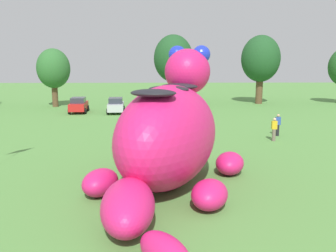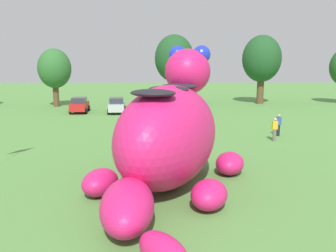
{
  "view_description": "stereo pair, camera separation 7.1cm",
  "coord_description": "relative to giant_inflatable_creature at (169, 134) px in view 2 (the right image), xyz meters",
  "views": [
    {
      "loc": [
        -0.17,
        -16.22,
        5.71
      ],
      "look_at": [
        0.23,
        0.74,
        2.59
      ],
      "focal_mm": 37.59,
      "sensor_mm": 36.0,
      "label": 1
    },
    {
      "loc": [
        -0.1,
        -16.22,
        5.71
      ],
      "look_at": [
        0.23,
        0.74,
        2.59
      ],
      "focal_mm": 37.59,
      "sensor_mm": 36.0,
      "label": 2
    }
  ],
  "objects": [
    {
      "name": "ground_plane",
      "position": [
        -0.24,
        0.28,
        -2.41
      ],
      "size": [
        160.0,
        160.0,
        0.0
      ],
      "primitive_type": "plane",
      "color": "#568E42"
    },
    {
      "name": "giant_inflatable_creature",
      "position": [
        0.0,
        0.0,
        0.0
      ],
      "size": [
        8.15,
        13.24,
        6.58
      ],
      "color": "#E01E6B",
      "rests_on": "ground"
    },
    {
      "name": "car_red",
      "position": [
        -9.62,
        23.88,
        -1.55
      ],
      "size": [
        2.18,
        4.22,
        1.72
      ],
      "color": "red",
      "rests_on": "ground"
    },
    {
      "name": "car_silver",
      "position": [
        -5.35,
        23.43,
        -1.55
      ],
      "size": [
        2.18,
        4.22,
        1.72
      ],
      "color": "#B7BABF",
      "rests_on": "ground"
    },
    {
      "name": "car_blue",
      "position": [
        -1.34,
        23.37,
        -1.55
      ],
      "size": [
        2.42,
        4.32,
        1.72
      ],
      "color": "#2347B7",
      "rests_on": "ground"
    },
    {
      "name": "tree_left",
      "position": [
        -13.8,
        29.21,
        2.39
      ],
      "size": [
        4.13,
        4.13,
        7.33
      ],
      "color": "brown",
      "rests_on": "ground"
    },
    {
      "name": "tree_mid_left",
      "position": [
        1.42,
        31.58,
        3.63
      ],
      "size": [
        5.2,
        5.2,
        9.22
      ],
      "color": "brown",
      "rests_on": "ground"
    },
    {
      "name": "tree_centre_left",
      "position": [
        13.18,
        31.82,
        3.61
      ],
      "size": [
        5.18,
        5.18,
        9.19
      ],
      "color": "brown",
      "rests_on": "ground"
    },
    {
      "name": "spectator_near_inflatable",
      "position": [
        2.26,
        18.99,
        -1.55
      ],
      "size": [
        0.38,
        0.26,
        1.71
      ],
      "color": "#2D334C",
      "rests_on": "ground"
    },
    {
      "name": "spectator_mid_field",
      "position": [
        8.74,
        10.68,
        -1.55
      ],
      "size": [
        0.38,
        0.26,
        1.71
      ],
      "color": "black",
      "rests_on": "ground"
    },
    {
      "name": "spectator_by_cars",
      "position": [
        7.88,
        8.9,
        -1.55
      ],
      "size": [
        0.38,
        0.26,
        1.71
      ],
      "color": "#726656",
      "rests_on": "ground"
    },
    {
      "name": "spectator_wandering",
      "position": [
        -0.36,
        13.01,
        -1.55
      ],
      "size": [
        0.38,
        0.26,
        1.71
      ],
      "color": "#726656",
      "rests_on": "ground"
    }
  ]
}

